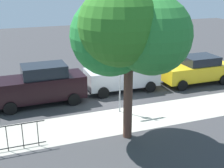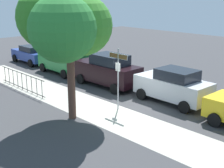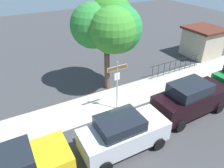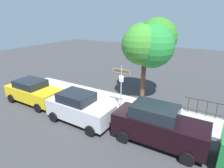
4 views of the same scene
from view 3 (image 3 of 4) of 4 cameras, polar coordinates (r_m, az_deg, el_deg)
The scene contains 8 objects.
ground_plane at distance 12.94m, azimuth 1.86°, elevation -7.54°, with size 60.00×60.00×0.00m, color #38383A.
sidewalk_strip at distance 14.72m, azimuth 5.98°, elevation -2.41°, with size 24.00×2.60×0.00m, color #A7A498.
street_sign at distance 12.08m, azimuth 1.41°, elevation 1.56°, with size 1.25×0.07×3.15m.
shade_tree at distance 13.65m, azimuth -0.84°, elevation 15.33°, with size 4.19×4.36×6.16m.
car_silver at distance 10.23m, azimuth 3.03°, elevation -12.93°, with size 4.25×2.02×1.90m.
car_black at distance 13.06m, azimuth 20.27°, elevation -3.69°, with size 4.68×2.02×2.09m.
iron_fence at distance 17.81m, azimuth 16.55°, elevation 4.66°, with size 5.17×0.04×1.07m.
utility_shed at distance 21.71m, azimuth 22.98°, elevation 10.41°, with size 3.02×3.13×2.63m.
Camera 3 is at (-5.30, -8.67, 8.00)m, focal length 34.16 mm.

